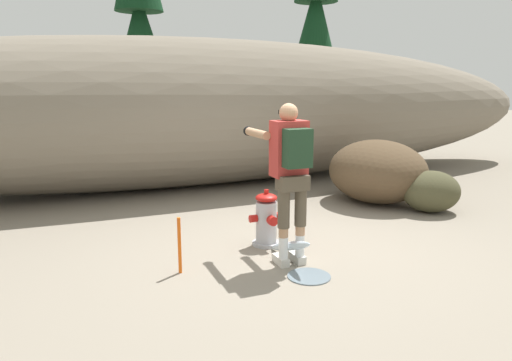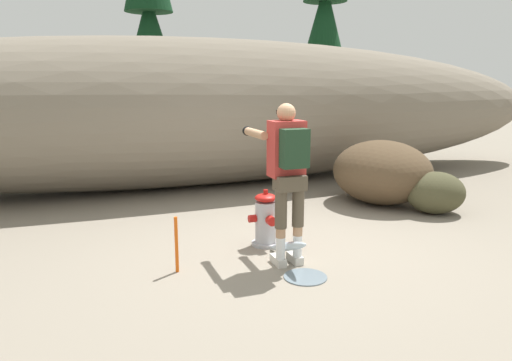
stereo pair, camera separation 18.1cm
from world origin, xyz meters
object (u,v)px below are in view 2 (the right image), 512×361
Objects in this scene: boulder_large at (382,172)px; boulder_mid at (435,193)px; fire_hydrant at (266,220)px; survey_stake at (177,245)px; utility_worker at (287,164)px.

boulder_large is 1.92× the size of boulder_mid.
fire_hydrant is at bearing -154.35° from boulder_large.
boulder_mid reaches higher than survey_stake.
survey_stake is (-4.13, -0.84, -0.02)m from boulder_mid.
utility_worker is at bearing -144.48° from boulder_large.
fire_hydrant is 2.97m from boulder_mid.
boulder_large is at bearing 23.99° from survey_stake.
boulder_large is at bearing -53.27° from utility_worker.
boulder_mid is at bearing -65.82° from boulder_large.
survey_stake is (-3.76, -1.67, -0.22)m from boulder_large.
fire_hydrant is 1.26m from survey_stake.
survey_stake is (-1.17, 0.17, -0.81)m from utility_worker.
boulder_large is 2.82× the size of survey_stake.
survey_stake is at bearing -168.54° from boulder_mid.
survey_stake is at bearing -156.01° from boulder_large.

